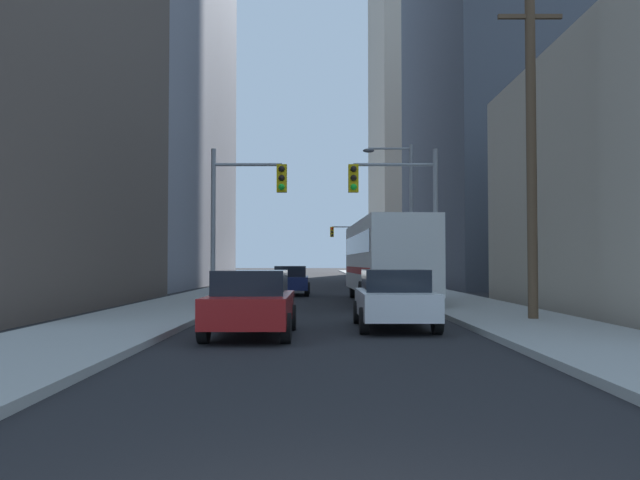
{
  "coord_description": "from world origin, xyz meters",
  "views": [
    {
      "loc": [
        -0.16,
        -3.4,
        1.7
      ],
      "look_at": [
        0.0,
        31.28,
        2.89
      ],
      "focal_mm": 36.92,
      "sensor_mm": 36.0,
      "label": 1
    }
  ],
  "objects_px": {
    "city_bus": "(382,257)",
    "traffic_signal_far_right": "(345,240)",
    "sedan_white": "(391,299)",
    "sedan_navy": "(288,280)",
    "traffic_signal_near_left": "(241,202)",
    "traffic_signal_near_right": "(395,201)",
    "sedan_red": "(248,303)"
  },
  "relations": [
    {
      "from": "sedan_red",
      "to": "sedan_white",
      "type": "bearing_deg",
      "value": 26.65
    },
    {
      "from": "city_bus",
      "to": "traffic_signal_far_right",
      "type": "xyz_separation_m",
      "value": [
        0.15,
        40.2,
        2.09
      ]
    },
    {
      "from": "sedan_red",
      "to": "sedan_white",
      "type": "distance_m",
      "value": 3.9
    },
    {
      "from": "sedan_red",
      "to": "sedan_navy",
      "type": "distance_m",
      "value": 19.05
    },
    {
      "from": "sedan_navy",
      "to": "traffic_signal_near_right",
      "type": "xyz_separation_m",
      "value": [
        4.46,
        -9.49,
        3.25
      ]
    },
    {
      "from": "sedan_white",
      "to": "sedan_navy",
      "type": "bearing_deg",
      "value": 101.22
    },
    {
      "from": "city_bus",
      "to": "traffic_signal_near_left",
      "type": "xyz_separation_m",
      "value": [
        -5.63,
        -3.16,
        2.07
      ]
    },
    {
      "from": "sedan_red",
      "to": "traffic_signal_near_left",
      "type": "xyz_separation_m",
      "value": [
        -1.27,
        9.56,
        3.23
      ]
    },
    {
      "from": "sedan_white",
      "to": "traffic_signal_far_right",
      "type": "height_order",
      "value": "traffic_signal_far_right"
    },
    {
      "from": "city_bus",
      "to": "traffic_signal_far_right",
      "type": "bearing_deg",
      "value": 89.79
    },
    {
      "from": "traffic_signal_near_right",
      "to": "traffic_signal_far_right",
      "type": "bearing_deg",
      "value": 90.01
    },
    {
      "from": "sedan_red",
      "to": "sedan_white",
      "type": "xyz_separation_m",
      "value": [
        3.49,
        1.75,
        0.0
      ]
    },
    {
      "from": "sedan_navy",
      "to": "traffic_signal_near_left",
      "type": "xyz_separation_m",
      "value": [
        -1.32,
        -9.49,
        3.23
      ]
    },
    {
      "from": "sedan_red",
      "to": "sedan_white",
      "type": "relative_size",
      "value": 1.0
    },
    {
      "from": "traffic_signal_near_left",
      "to": "traffic_signal_far_right",
      "type": "distance_m",
      "value": 43.74
    },
    {
      "from": "sedan_red",
      "to": "traffic_signal_near_right",
      "type": "bearing_deg",
      "value": 64.7
    },
    {
      "from": "sedan_white",
      "to": "traffic_signal_far_right",
      "type": "distance_m",
      "value": 51.28
    },
    {
      "from": "sedan_red",
      "to": "sedan_navy",
      "type": "relative_size",
      "value": 0.99
    },
    {
      "from": "traffic_signal_near_right",
      "to": "traffic_signal_far_right",
      "type": "xyz_separation_m",
      "value": [
        -0.01,
        43.36,
        0.0
      ]
    },
    {
      "from": "traffic_signal_near_right",
      "to": "sedan_navy",
      "type": "bearing_deg",
      "value": 115.19
    },
    {
      "from": "traffic_signal_far_right",
      "to": "city_bus",
      "type": "bearing_deg",
      "value": -90.21
    },
    {
      "from": "city_bus",
      "to": "sedan_navy",
      "type": "height_order",
      "value": "city_bus"
    },
    {
      "from": "sedan_red",
      "to": "traffic_signal_near_left",
      "type": "distance_m",
      "value": 10.17
    },
    {
      "from": "sedan_white",
      "to": "traffic_signal_near_right",
      "type": "bearing_deg",
      "value": 82.48
    },
    {
      "from": "sedan_red",
      "to": "sedan_navy",
      "type": "xyz_separation_m",
      "value": [
        0.06,
        19.05,
        0.0
      ]
    },
    {
      "from": "sedan_navy",
      "to": "traffic_signal_far_right",
      "type": "distance_m",
      "value": 34.31
    },
    {
      "from": "sedan_red",
      "to": "sedan_white",
      "type": "height_order",
      "value": "same"
    },
    {
      "from": "city_bus",
      "to": "sedan_navy",
      "type": "distance_m",
      "value": 7.74
    },
    {
      "from": "sedan_navy",
      "to": "sedan_white",
      "type": "bearing_deg",
      "value": -78.78
    },
    {
      "from": "city_bus",
      "to": "traffic_signal_near_right",
      "type": "height_order",
      "value": "traffic_signal_near_right"
    },
    {
      "from": "city_bus",
      "to": "sedan_white",
      "type": "xyz_separation_m",
      "value": [
        -0.87,
        -10.97,
        -1.16
      ]
    },
    {
      "from": "sedan_navy",
      "to": "traffic_signal_far_right",
      "type": "height_order",
      "value": "traffic_signal_far_right"
    }
  ]
}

